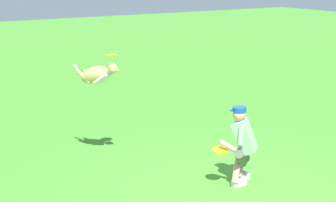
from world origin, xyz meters
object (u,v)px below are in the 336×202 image
frisbee_flying (110,55)px  person (242,143)px  dog (97,75)px  frisbee_held (220,150)px

frisbee_flying → person: bearing=121.1°
dog → frisbee_held: bearing=-3.5°
dog → frisbee_flying: frisbee_flying is taller
person → dog: bearing=-5.6°
dog → frisbee_flying: 0.46m
person → frisbee_flying: 2.80m
person → dog: (1.47, -2.33, 0.90)m
frisbee_flying → dog: bearing=-46.7°
person → frisbee_flying: bearing=-6.7°
person → dog: dog is taller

